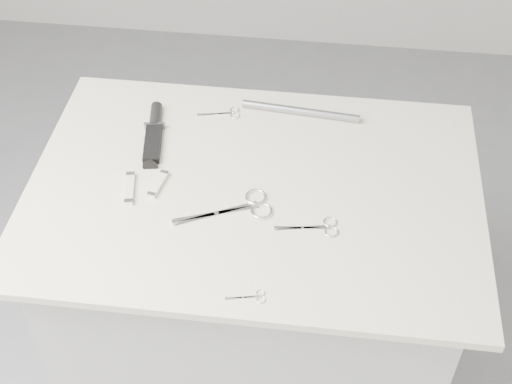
# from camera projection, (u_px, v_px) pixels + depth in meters

# --- Properties ---
(plinth) EXTENTS (0.90, 0.60, 0.90)m
(plinth) POSITION_uv_depth(u_px,v_px,m) (254.00, 312.00, 1.90)
(plinth) COLOR #B2B2B0
(plinth) RESTS_ON ground
(display_board) EXTENTS (1.00, 0.70, 0.02)m
(display_board) POSITION_uv_depth(u_px,v_px,m) (254.00, 190.00, 1.58)
(display_board) COLOR beige
(display_board) RESTS_ON plinth
(large_shears) EXTENTS (0.21, 0.13, 0.01)m
(large_shears) POSITION_uv_depth(u_px,v_px,m) (244.00, 207.00, 1.52)
(large_shears) COLOR silver
(large_shears) RESTS_ON display_board
(embroidery_scissors_a) EXTENTS (0.13, 0.06, 0.00)m
(embroidery_scissors_a) POSITION_uv_depth(u_px,v_px,m) (319.00, 227.00, 1.48)
(embroidery_scissors_a) COLOR silver
(embroidery_scissors_a) RESTS_ON display_board
(embroidery_scissors_b) EXTENTS (0.11, 0.05, 0.00)m
(embroidery_scissors_b) POSITION_uv_depth(u_px,v_px,m) (226.00, 113.00, 1.75)
(embroidery_scissors_b) COLOR silver
(embroidery_scissors_b) RESTS_ON display_board
(tiny_scissors) EXTENTS (0.08, 0.04, 0.00)m
(tiny_scissors) POSITION_uv_depth(u_px,v_px,m) (251.00, 297.00, 1.36)
(tiny_scissors) COLOR silver
(tiny_scissors) RESTS_ON display_board
(sheathed_knife) EXTENTS (0.06, 0.21, 0.03)m
(sheathed_knife) POSITION_uv_depth(u_px,v_px,m) (154.00, 131.00, 1.69)
(sheathed_knife) COLOR black
(sheathed_knife) RESTS_ON display_board
(pocket_knife_a) EXTENTS (0.04, 0.10, 0.01)m
(pocket_knife_a) POSITION_uv_depth(u_px,v_px,m) (130.00, 188.00, 1.56)
(pocket_knife_a) COLOR silver
(pocket_knife_a) RESTS_ON display_board
(pocket_knife_b) EXTENTS (0.03, 0.08, 0.01)m
(pocket_knife_b) POSITION_uv_depth(u_px,v_px,m) (158.00, 184.00, 1.57)
(pocket_knife_b) COLOR silver
(pocket_knife_b) RESTS_ON display_board
(metal_rail) EXTENTS (0.29, 0.05, 0.02)m
(metal_rail) POSITION_uv_depth(u_px,v_px,m) (301.00, 111.00, 1.74)
(metal_rail) COLOR gray
(metal_rail) RESTS_ON display_board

